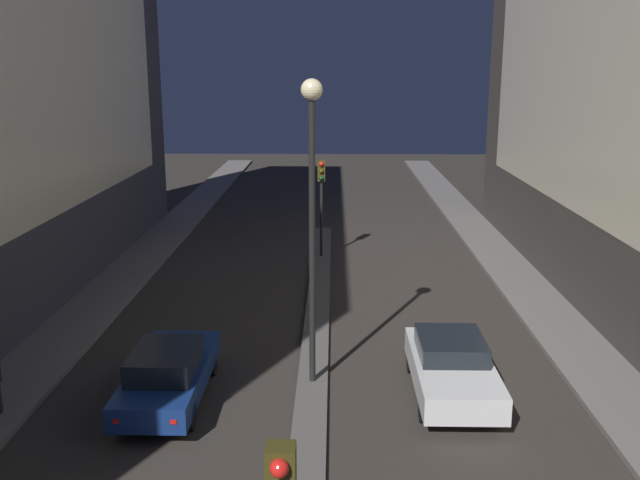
{
  "coord_description": "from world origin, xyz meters",
  "views": [
    {
      "loc": [
        0.55,
        -2.37,
        8.14
      ],
      "look_at": [
        0.16,
        16.84,
        3.47
      ],
      "focal_mm": 40.0,
      "sensor_mm": 36.0,
      "label": 1
    }
  ],
  "objects_px": {
    "car_right_lane": "(452,366)",
    "car_left_lane": "(168,373)",
    "street_lamp": "(312,179)",
    "traffic_light_mid": "(321,186)"
  },
  "relations": [
    {
      "from": "traffic_light_mid",
      "to": "car_right_lane",
      "type": "distance_m",
      "value": 13.8
    },
    {
      "from": "car_left_lane",
      "to": "car_right_lane",
      "type": "xyz_separation_m",
      "value": [
        7.1,
        0.54,
        -0.01
      ]
    },
    {
      "from": "traffic_light_mid",
      "to": "car_left_lane",
      "type": "height_order",
      "value": "traffic_light_mid"
    },
    {
      "from": "car_right_lane",
      "to": "car_left_lane",
      "type": "bearing_deg",
      "value": -175.64
    },
    {
      "from": "street_lamp",
      "to": "car_left_lane",
      "type": "height_order",
      "value": "street_lamp"
    },
    {
      "from": "traffic_light_mid",
      "to": "car_left_lane",
      "type": "distance_m",
      "value": 14.32
    },
    {
      "from": "street_lamp",
      "to": "car_right_lane",
      "type": "relative_size",
      "value": 1.71
    },
    {
      "from": "car_left_lane",
      "to": "traffic_light_mid",
      "type": "bearing_deg",
      "value": 75.42
    },
    {
      "from": "street_lamp",
      "to": "car_left_lane",
      "type": "relative_size",
      "value": 1.61
    },
    {
      "from": "street_lamp",
      "to": "car_right_lane",
      "type": "height_order",
      "value": "street_lamp"
    }
  ]
}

